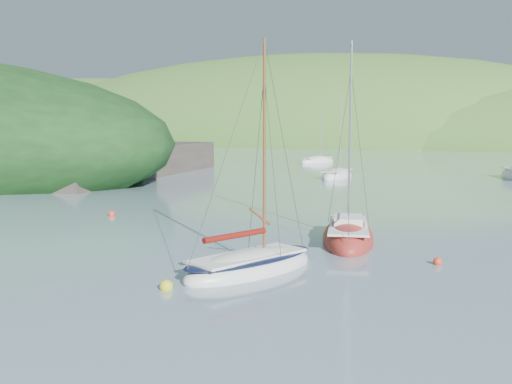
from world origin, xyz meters
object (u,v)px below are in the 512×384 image
at_px(sloop_red, 348,237).
at_px(distant_sloop_c, 317,162).
at_px(daysailer_white, 250,266).
at_px(distant_sloop_a, 337,176).

xyz_separation_m(sloop_red, distant_sloop_c, (-21.82, 56.20, -0.04)).
bearing_deg(daysailer_white, distant_sloop_a, 124.37).
distance_m(daysailer_white, distant_sloop_a, 41.74).
distance_m(sloop_red, distant_sloop_a, 34.95).
xyz_separation_m(distant_sloop_a, distant_sloop_c, (-10.62, 23.09, -0.00)).
relative_size(sloop_red, distant_sloop_a, 1.07).
bearing_deg(distant_sloop_c, distant_sloop_a, -42.55).
distance_m(daysailer_white, distant_sloop_c, 66.83).
relative_size(daysailer_white, distant_sloop_a, 0.97).
relative_size(sloop_red, distant_sloop_c, 1.09).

